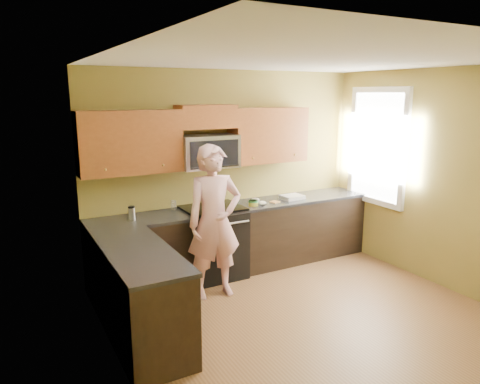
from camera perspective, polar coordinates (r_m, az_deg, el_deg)
floor at (r=5.01m, az=9.57°, el=-16.18°), size 4.00×4.00×0.00m
ceiling at (r=4.42m, az=10.88°, el=16.29°), size 4.00×4.00×0.00m
wall_back at (r=6.18m, az=-1.50°, el=2.78°), size 4.00×0.00×4.00m
wall_left at (r=3.66m, az=-15.16°, el=-4.50°), size 0.00×4.00×4.00m
wall_right at (r=5.97m, az=25.33°, el=1.24°), size 0.00×4.00×4.00m
cabinet_back_run at (r=6.14m, az=-0.16°, el=-6.03°), size 4.00×0.60×0.88m
cabinet_left_run at (r=4.59m, az=-12.63°, el=-12.96°), size 0.60×1.60×0.88m
countertop_back at (r=6.00m, az=-0.12°, el=-1.89°), size 4.00×0.62×0.04m
countertop_left at (r=4.42m, az=-12.78°, el=-7.54°), size 0.62×1.60×0.04m
stove at (r=5.94m, az=-3.46°, el=-6.36°), size 0.76×0.65×0.95m
microwave at (r=5.81m, az=-4.11°, el=3.14°), size 0.76×0.40×0.42m
upper_cab_left at (r=5.51m, az=-13.66°, el=2.31°), size 1.22×0.33×0.75m
upper_cab_right at (r=6.29m, az=3.58°, el=3.85°), size 1.12×0.33×0.75m
upper_cab_over_mw at (r=5.77m, az=-4.36°, el=9.56°), size 0.76×0.33×0.30m
window at (r=6.68m, az=17.15°, el=5.56°), size 0.06×1.06×1.66m
woman at (r=5.26m, az=-3.29°, el=-3.85°), size 0.70×0.49×1.83m
frying_pan at (r=5.55m, az=-3.43°, el=-2.57°), size 0.36×0.48×0.06m
butter_tub at (r=5.97m, az=1.71°, el=-1.78°), size 0.15×0.15×0.10m
toast_slice at (r=6.17m, az=4.48°, el=-1.28°), size 0.13×0.13×0.01m
napkin_a at (r=5.99m, az=2.87°, el=-1.44°), size 0.14×0.15×0.06m
napkin_b at (r=6.14m, az=1.97°, el=-1.07°), size 0.15×0.16×0.07m
dish_towel at (r=6.41m, az=6.68°, el=-0.64°), size 0.31×0.25×0.05m
travel_mug at (r=5.45m, az=-13.60°, el=-3.54°), size 0.10×0.10×0.17m
glass_c at (r=5.83m, az=-8.48°, el=-1.66°), size 0.09×0.09×0.12m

